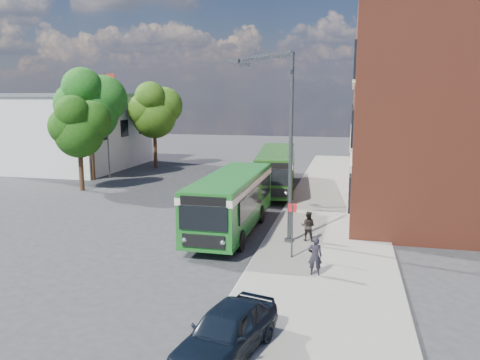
% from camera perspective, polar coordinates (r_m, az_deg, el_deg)
% --- Properties ---
extents(ground, '(120.00, 120.00, 0.00)m').
position_cam_1_polar(ground, '(25.80, -5.01, -5.68)').
color(ground, '#2B2B2E').
rests_on(ground, ground).
extents(pavement, '(6.00, 48.00, 0.15)m').
position_cam_1_polar(pavement, '(32.31, 11.46, -2.48)').
color(pavement, gray).
rests_on(pavement, ground).
extents(kerb_line, '(0.12, 48.00, 0.01)m').
position_cam_1_polar(kerb_line, '(32.55, 6.08, -2.36)').
color(kerb_line, beige).
rests_on(kerb_line, ground).
extents(brick_office, '(12.10, 26.00, 14.20)m').
position_cam_1_polar(brick_office, '(36.06, 23.41, 9.24)').
color(brick_office, brown).
rests_on(brick_office, ground).
extents(white_building, '(9.40, 13.40, 7.30)m').
position_cam_1_polar(white_building, '(49.06, -18.64, 5.68)').
color(white_building, silver).
rests_on(white_building, ground).
extents(flagpole, '(0.95, 0.10, 9.00)m').
position_cam_1_polar(flagpole, '(41.87, -15.86, 6.91)').
color(flagpole, '#3D4042').
rests_on(flagpole, ground).
extents(street_lamp, '(2.96, 2.38, 9.00)m').
position_cam_1_polar(street_lamp, '(21.87, 5.26, 4.25)').
color(street_lamp, '#3D4042').
rests_on(street_lamp, ground).
extents(bus_stop_sign, '(0.35, 0.08, 2.52)m').
position_cam_1_polar(bus_stop_sign, '(20.24, 6.37, -5.72)').
color(bus_stop_sign, '#3D4042').
rests_on(bus_stop_sign, ground).
extents(bus_front, '(2.64, 9.82, 3.02)m').
position_cam_1_polar(bus_front, '(24.37, -1.05, -2.16)').
color(bus_front, '#1A621E').
rests_on(bus_front, ground).
extents(bus_rear, '(3.85, 11.86, 3.02)m').
position_cam_1_polar(bus_rear, '(35.51, 4.47, 1.71)').
color(bus_rear, '#225517').
rests_on(bus_rear, ground).
extents(parked_car, '(2.54, 4.27, 1.36)m').
position_cam_1_polar(parked_car, '(13.15, -1.65, -17.91)').
color(parked_car, black).
rests_on(parked_car, pavement).
extents(pedestrian_a, '(0.60, 0.44, 1.53)m').
position_cam_1_polar(pedestrian_a, '(18.61, 9.13, -9.13)').
color(pedestrian_a, black).
rests_on(pedestrian_a, pavement).
extents(pedestrian_b, '(0.76, 0.62, 1.45)m').
position_cam_1_polar(pedestrian_b, '(22.84, 8.27, -5.58)').
color(pedestrian_b, black).
rests_on(pedestrian_b, pavement).
extents(tree_left, '(4.23, 4.02, 7.15)m').
position_cam_1_polar(tree_left, '(36.82, -19.05, 6.20)').
color(tree_left, '#372114').
rests_on(tree_left, ground).
extents(tree_mid, '(5.54, 5.27, 9.36)m').
position_cam_1_polar(tree_mid, '(41.28, -17.86, 8.73)').
color(tree_mid, '#372114').
rests_on(tree_mid, ground).
extents(tree_right, '(5.00, 4.76, 8.45)m').
position_cam_1_polar(tree_right, '(46.90, -10.39, 8.40)').
color(tree_right, '#372114').
rests_on(tree_right, ground).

